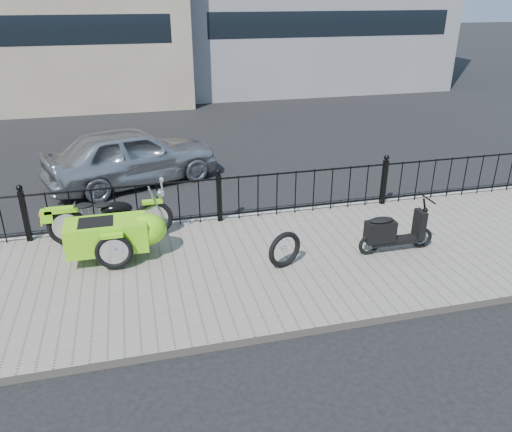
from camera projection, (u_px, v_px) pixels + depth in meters
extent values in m
plane|color=black|center=(234.00, 257.00, 8.74)|extent=(120.00, 120.00, 0.00)
cube|color=gray|center=(240.00, 268.00, 8.28)|extent=(30.00, 3.80, 0.12)
cube|color=gray|center=(219.00, 220.00, 9.99)|extent=(30.00, 0.10, 0.12)
cylinder|color=black|center=(218.00, 179.00, 9.48)|extent=(14.00, 0.04, 0.04)
cylinder|color=black|center=(220.00, 215.00, 9.79)|extent=(14.00, 0.04, 0.04)
cube|color=black|center=(25.00, 216.00, 8.86)|extent=(0.09, 0.09, 0.96)
sphere|color=black|center=(19.00, 188.00, 8.63)|extent=(0.11, 0.11, 0.11)
cube|color=black|center=(219.00, 198.00, 9.64)|extent=(0.09, 0.09, 0.96)
sphere|color=black|center=(218.00, 171.00, 9.42)|extent=(0.11, 0.11, 0.11)
cube|color=black|center=(384.00, 182.00, 10.43)|extent=(0.09, 0.09, 0.96)
sphere|color=black|center=(387.00, 158.00, 10.20)|extent=(0.11, 0.11, 0.11)
cube|color=black|center=(333.00, 24.00, 20.56)|extent=(10.50, 0.06, 1.00)
torus|color=black|center=(154.00, 218.00, 9.09)|extent=(0.69, 0.09, 0.69)
torus|color=black|center=(67.00, 227.00, 8.76)|extent=(0.69, 0.09, 0.69)
torus|color=black|center=(114.00, 252.00, 7.93)|extent=(0.60, 0.08, 0.60)
cube|color=gray|center=(111.00, 222.00, 8.92)|extent=(0.34, 0.22, 0.24)
cylinder|color=black|center=(112.00, 225.00, 8.95)|extent=(1.40, 0.04, 0.04)
ellipsoid|color=black|center=(117.00, 209.00, 8.85)|extent=(0.54, 0.29, 0.26)
cylinder|color=silver|center=(161.00, 186.00, 8.88)|extent=(0.03, 0.56, 0.03)
cylinder|color=silver|center=(156.00, 203.00, 8.98)|extent=(0.25, 0.04, 0.59)
sphere|color=silver|center=(161.00, 193.00, 8.93)|extent=(0.15, 0.15, 0.15)
cube|color=#78DB15|center=(152.00, 202.00, 8.96)|extent=(0.36, 0.12, 0.06)
cube|color=#78DB15|center=(61.00, 210.00, 8.61)|extent=(0.55, 0.16, 0.08)
ellipsoid|color=black|center=(103.00, 205.00, 8.75)|extent=(0.31, 0.22, 0.08)
ellipsoid|color=black|center=(84.00, 206.00, 8.67)|extent=(0.31, 0.22, 0.08)
sphere|color=red|center=(40.00, 215.00, 8.55)|extent=(0.07, 0.07, 0.07)
cube|color=yellow|center=(42.00, 222.00, 8.71)|extent=(0.02, 0.14, 0.10)
cube|color=#78DB15|center=(107.00, 235.00, 8.20)|extent=(1.30, 0.62, 0.50)
ellipsoid|color=#78DB15|center=(147.00, 229.00, 8.34)|extent=(0.65, 0.60, 0.54)
cube|color=black|center=(96.00, 223.00, 8.07)|extent=(0.55, 0.43, 0.06)
cube|color=#78DB15|center=(112.00, 236.00, 7.81)|extent=(0.34, 0.11, 0.06)
torus|color=black|center=(422.00, 238.00, 8.73)|extent=(0.38, 0.06, 0.38)
torus|color=black|center=(369.00, 244.00, 8.50)|extent=(0.38, 0.06, 0.38)
cube|color=black|center=(396.00, 240.00, 8.61)|extent=(0.92, 0.20, 0.09)
cube|color=black|center=(380.00, 231.00, 8.45)|extent=(0.51, 0.24, 0.37)
ellipsoid|color=black|center=(381.00, 220.00, 8.36)|extent=(0.43, 0.22, 0.08)
cube|color=black|center=(419.00, 224.00, 8.59)|extent=(0.11, 0.28, 0.51)
cylinder|color=black|center=(425.00, 209.00, 8.49)|extent=(0.14, 0.04, 0.41)
cylinder|color=black|center=(428.00, 199.00, 8.43)|extent=(0.03, 0.41, 0.03)
torus|color=black|center=(285.00, 250.00, 8.07)|extent=(0.62, 0.30, 0.63)
imported|color=#A7A9AE|center=(132.00, 156.00, 11.80)|extent=(4.36, 2.87, 1.38)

